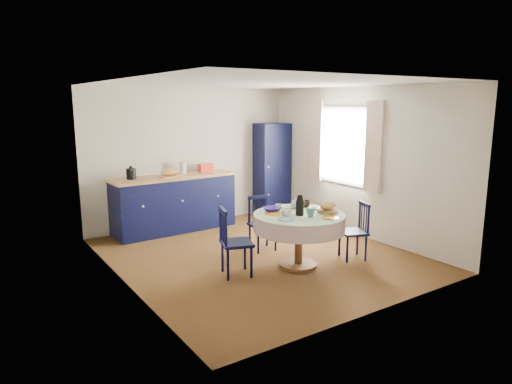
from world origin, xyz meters
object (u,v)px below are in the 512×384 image
kitchen_counter (174,202)px  mug_b (310,213)px  chair_far (262,223)px  mug_c (306,204)px  cobalt_bowl (272,209)px  chair_right (355,230)px  mug_d (279,207)px  chair_left (234,241)px  mug_a (286,212)px  dining_table (299,222)px  pantry_cabinet (272,169)px

kitchen_counter → mug_b: bearing=-78.9°
chair_far → mug_c: mug_c is taller
kitchen_counter → chair_far: bearing=-71.0°
cobalt_bowl → kitchen_counter: bearing=100.6°
chair_far → chair_right: chair_right is taller
chair_right → cobalt_bowl: (-1.13, 0.50, 0.36)m
cobalt_bowl → mug_d: bearing=-6.3°
chair_left → mug_a: bearing=-90.3°
chair_right → chair_left: bearing=-80.3°
kitchen_counter → chair_far: 1.87m
mug_a → cobalt_bowl: bearing=92.3°
chair_left → mug_d: (0.78, 0.08, 0.34)m
dining_table → chair_left: (-0.91, 0.23, -0.17)m
pantry_cabinet → mug_b: pantry_cabinet is taller
chair_right → mug_d: mug_d is taller
chair_left → mug_d: bearing=-66.8°
kitchen_counter → mug_c: 2.62m
kitchen_counter → mug_d: 2.44m
chair_right → cobalt_bowl: chair_right is taller
mug_d → kitchen_counter: bearing=103.1°
chair_far → pantry_cabinet: bearing=57.0°
pantry_cabinet → cobalt_bowl: (-1.71, -2.38, -0.13)m
kitchen_counter → chair_far: size_ratio=2.69×
kitchen_counter → mug_a: bearing=-82.8°
dining_table → chair_far: 0.95m
pantry_cabinet → chair_far: bearing=-127.9°
chair_right → cobalt_bowl: 1.29m
chair_left → cobalt_bowl: bearing=-64.8°
chair_far → mug_c: bearing=-58.9°
mug_b → chair_right: bearing=1.9°
dining_table → chair_far: (0.01, 0.92, -0.21)m
chair_far → cobalt_bowl: size_ratio=3.36×
chair_far → kitchen_counter: bearing=117.8°
mug_a → kitchen_counter: bearing=99.6°
pantry_cabinet → chair_far: pantry_cabinet is taller
kitchen_counter → mug_b: 2.97m
chair_left → chair_far: bearing=-35.4°
mug_c → pantry_cabinet: bearing=64.7°
chair_right → mug_b: size_ratio=7.46×
mug_a → mug_c: size_ratio=1.02×
chair_right → mug_a: 1.20m
pantry_cabinet → chair_left: (-2.38, -2.48, -0.45)m
dining_table → mug_d: 0.37m
dining_table → chair_left: bearing=166.0°
mug_b → mug_c: 0.55m
dining_table → chair_left: dining_table is taller
mug_d → cobalt_bowl: (-0.11, 0.01, -0.02)m
chair_left → chair_right: (1.81, -0.41, -0.04)m
kitchen_counter → cobalt_bowl: size_ratio=9.04×
chair_left → mug_b: (0.92, -0.44, 0.34)m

